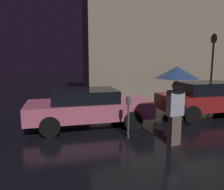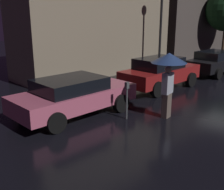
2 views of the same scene
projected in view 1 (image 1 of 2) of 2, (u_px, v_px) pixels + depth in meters
The scene contains 5 objects.
building_facade_left at pixel (164, 34), 13.67m from camera, with size 9.91×3.00×7.94m.
parked_car_pink at pixel (88, 106), 7.95m from camera, with size 4.44×2.05×1.34m.
parked_car_red at pixel (208, 98), 9.28m from camera, with size 4.32×1.90×1.48m.
pedestrian_with_umbrella at pixel (176, 82), 5.97m from camera, with size 1.18×1.18×2.23m.
parking_meter at pixel (128, 113), 6.67m from camera, with size 0.12×0.10×1.29m.
Camera 1 is at (-10.32, -6.48, 2.41)m, focal length 35.00 mm.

